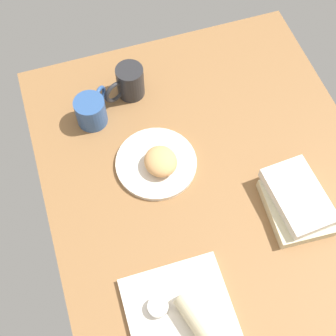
% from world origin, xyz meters
% --- Properties ---
extents(dining_table, '(1.10, 0.90, 0.04)m').
position_xyz_m(dining_table, '(0.00, 0.00, 0.02)').
color(dining_table, olive).
rests_on(dining_table, ground).
extents(round_plate, '(0.23, 0.23, 0.01)m').
position_xyz_m(round_plate, '(0.10, 0.13, 0.05)').
color(round_plate, silver).
rests_on(round_plate, dining_table).
extents(scone_pastry, '(0.11, 0.10, 0.05)m').
position_xyz_m(scone_pastry, '(0.09, 0.12, 0.08)').
color(scone_pastry, tan).
rests_on(scone_pastry, round_plate).
extents(square_plate, '(0.25, 0.25, 0.02)m').
position_xyz_m(square_plate, '(-0.31, 0.20, 0.05)').
color(square_plate, silver).
rests_on(square_plate, dining_table).
extents(sauce_cup, '(0.05, 0.05, 0.02)m').
position_xyz_m(sauce_cup, '(-0.28, 0.24, 0.07)').
color(sauce_cup, silver).
rests_on(sauce_cup, square_plate).
extents(breakfast_wrap, '(0.14, 0.10, 0.06)m').
position_xyz_m(breakfast_wrap, '(-0.34, 0.16, 0.09)').
color(breakfast_wrap, beige).
rests_on(breakfast_wrap, square_plate).
extents(book_stack, '(0.22, 0.16, 0.07)m').
position_xyz_m(book_stack, '(-0.14, -0.18, 0.07)').
color(book_stack, beige).
rests_on(book_stack, dining_table).
extents(coffee_mug, '(0.12, 0.11, 0.09)m').
position_xyz_m(coffee_mug, '(0.31, 0.26, 0.09)').
color(coffee_mug, '#2D518C').
rests_on(coffee_mug, dining_table).
extents(second_mug, '(0.09, 0.13, 0.10)m').
position_xyz_m(second_mug, '(0.37, 0.13, 0.09)').
color(second_mug, '#262628').
rests_on(second_mug, dining_table).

